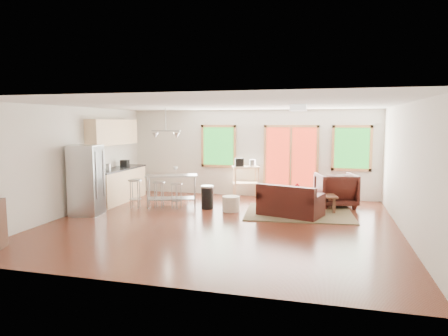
% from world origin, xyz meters
% --- Properties ---
extents(floor, '(7.50, 7.00, 0.02)m').
position_xyz_m(floor, '(0.00, 0.00, -0.01)').
color(floor, '#3E1A10').
rests_on(floor, ground).
extents(ceiling, '(7.50, 7.00, 0.02)m').
position_xyz_m(ceiling, '(0.00, 0.00, 2.61)').
color(ceiling, silver).
rests_on(ceiling, ground).
extents(back_wall, '(7.50, 0.02, 2.60)m').
position_xyz_m(back_wall, '(0.00, 3.51, 1.30)').
color(back_wall, silver).
rests_on(back_wall, ground).
extents(left_wall, '(0.02, 7.00, 2.60)m').
position_xyz_m(left_wall, '(-3.76, 0.00, 1.30)').
color(left_wall, silver).
rests_on(left_wall, ground).
extents(right_wall, '(0.02, 7.00, 2.60)m').
position_xyz_m(right_wall, '(3.76, 0.00, 1.30)').
color(right_wall, silver).
rests_on(right_wall, ground).
extents(front_wall, '(7.50, 0.02, 2.60)m').
position_xyz_m(front_wall, '(0.00, -3.51, 1.30)').
color(front_wall, silver).
rests_on(front_wall, ground).
extents(window_left, '(1.10, 0.05, 1.30)m').
position_xyz_m(window_left, '(-1.00, 3.46, 1.50)').
color(window_left, '#155118').
rests_on(window_left, back_wall).
extents(french_doors, '(1.60, 0.05, 2.10)m').
position_xyz_m(french_doors, '(1.20, 3.46, 1.10)').
color(french_doors, '#A72815').
rests_on(french_doors, back_wall).
extents(window_right, '(1.10, 0.05, 1.30)m').
position_xyz_m(window_right, '(2.90, 3.46, 1.50)').
color(window_right, '#155118').
rests_on(window_right, back_wall).
extents(rug, '(2.74, 2.20, 0.03)m').
position_xyz_m(rug, '(1.60, 1.43, 0.01)').
color(rug, '#425A3B').
rests_on(rug, floor).
extents(loveseat, '(1.62, 1.21, 0.77)m').
position_xyz_m(loveseat, '(1.41, 1.09, 0.30)').
color(loveseat, black).
rests_on(loveseat, floor).
extents(coffee_table, '(1.19, 0.86, 0.43)m').
position_xyz_m(coffee_table, '(1.94, 1.71, 0.37)').
color(coffee_table, '#3E2417').
rests_on(coffee_table, floor).
extents(armchair, '(1.17, 1.13, 0.99)m').
position_xyz_m(armchair, '(2.48, 2.51, 0.49)').
color(armchair, black).
rests_on(armchair, floor).
extents(ottoman, '(0.61, 0.61, 0.39)m').
position_xyz_m(ottoman, '(1.18, 2.49, 0.19)').
color(ottoman, black).
rests_on(ottoman, floor).
extents(pouf, '(0.57, 0.57, 0.38)m').
position_xyz_m(pouf, '(-0.07, 1.25, 0.19)').
color(pouf, beige).
rests_on(pouf, floor).
extents(vase, '(0.19, 0.19, 0.29)m').
position_xyz_m(vase, '(1.53, 1.76, 0.51)').
color(vase, silver).
rests_on(vase, coffee_table).
extents(book, '(0.21, 0.04, 0.28)m').
position_xyz_m(book, '(1.93, 1.67, 0.54)').
color(book, maroon).
rests_on(book, coffee_table).
extents(cabinets, '(0.64, 2.24, 2.30)m').
position_xyz_m(cabinets, '(-3.49, 1.70, 0.93)').
color(cabinets, '#DEB787').
rests_on(cabinets, floor).
extents(refrigerator, '(0.76, 0.74, 1.68)m').
position_xyz_m(refrigerator, '(-3.34, 0.03, 0.84)').
color(refrigerator, '#B7BABC').
rests_on(refrigerator, floor).
extents(island, '(1.45, 0.96, 0.85)m').
position_xyz_m(island, '(-1.71, 1.38, 0.58)').
color(island, '#B7BABC').
rests_on(island, floor).
extents(cup, '(0.14, 0.13, 0.12)m').
position_xyz_m(cup, '(-1.71, 1.67, 1.01)').
color(cup, silver).
rests_on(cup, island).
extents(bar_stool_a, '(0.42, 0.42, 0.75)m').
position_xyz_m(bar_stool_a, '(-2.59, 1.03, 0.56)').
color(bar_stool_a, '#B7BABC').
rests_on(bar_stool_a, floor).
extents(bar_stool_b, '(0.37, 0.37, 0.68)m').
position_xyz_m(bar_stool_b, '(-2.01, 1.23, 0.51)').
color(bar_stool_b, '#B7BABC').
rests_on(bar_stool_b, floor).
extents(bar_stool_c, '(0.39, 0.39, 0.66)m').
position_xyz_m(bar_stool_c, '(-1.53, 1.26, 0.49)').
color(bar_stool_c, '#B7BABC').
rests_on(bar_stool_c, floor).
extents(trash_can, '(0.42, 0.42, 0.60)m').
position_xyz_m(trash_can, '(-0.73, 1.39, 0.30)').
color(trash_can, black).
rests_on(trash_can, floor).
extents(kitchen_cart, '(0.89, 0.73, 1.18)m').
position_xyz_m(kitchen_cart, '(-0.10, 3.14, 0.81)').
color(kitchen_cart, '#DEB787').
rests_on(kitchen_cart, floor).
extents(ceiling_flush, '(0.35, 0.35, 0.12)m').
position_xyz_m(ceiling_flush, '(1.60, 0.60, 2.53)').
color(ceiling_flush, white).
rests_on(ceiling_flush, ceiling).
extents(pendant_light, '(0.80, 0.18, 0.79)m').
position_xyz_m(pendant_light, '(-1.90, 1.50, 1.90)').
color(pendant_light, gray).
rests_on(pendant_light, ceiling).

